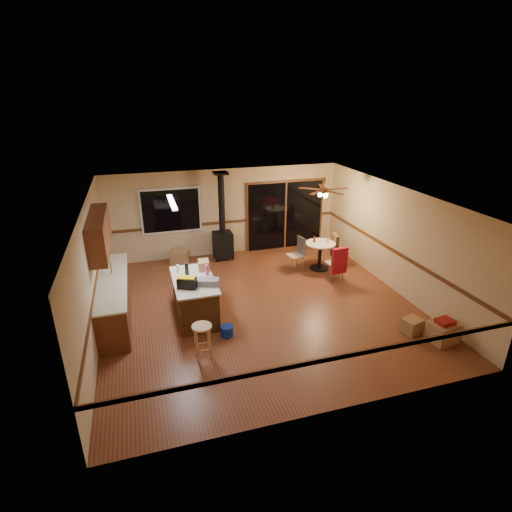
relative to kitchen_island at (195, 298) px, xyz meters
name	(u,v)px	position (x,y,z in m)	size (l,w,h in m)	color
floor	(260,306)	(1.50, 0.00, -0.45)	(7.00, 7.00, 0.00)	brown
ceiling	(260,197)	(1.50, 0.00, 2.15)	(7.00, 7.00, 0.00)	silver
wall_back	(225,212)	(1.50, 3.50, 0.85)	(7.00, 7.00, 0.00)	tan
wall_front	(331,343)	(1.50, -3.50, 0.85)	(7.00, 7.00, 0.00)	tan
wall_left	(92,274)	(-2.00, 0.00, 0.85)	(7.00, 7.00, 0.00)	tan
wall_right	(396,239)	(5.00, 0.00, 0.85)	(7.00, 7.00, 0.00)	tan
chair_rail	(260,267)	(1.50, 0.00, 0.55)	(7.00, 7.00, 0.08)	#552E15
window	(171,211)	(-0.10, 3.45, 1.05)	(1.72, 0.10, 1.32)	black
sliding_door	(285,216)	(3.40, 3.45, 0.60)	(2.52, 0.10, 2.10)	black
lower_cabinets	(114,299)	(-1.70, 0.50, -0.02)	(0.60, 3.00, 0.86)	brown
countertop	(112,280)	(-1.70, 0.50, 0.43)	(0.64, 3.04, 0.04)	beige
upper_cabinets	(99,233)	(-1.83, 0.70, 1.45)	(0.35, 2.00, 0.80)	brown
kitchen_island	(195,298)	(0.00, 0.00, 0.00)	(0.88, 1.68, 0.90)	#452711
wood_stove	(223,236)	(1.30, 3.05, 0.28)	(0.55, 0.50, 2.52)	black
ceiling_fan	(324,192)	(3.74, 1.55, 1.76)	(0.24, 0.24, 0.55)	brown
fluorescent_strip	(172,202)	(-0.30, 0.30, 2.11)	(0.10, 1.20, 0.04)	white
toolbox_grey	(208,282)	(0.26, -0.35, 0.51)	(0.43, 0.24, 0.13)	slate
toolbox_black	(187,283)	(-0.18, -0.35, 0.55)	(0.39, 0.20, 0.21)	black
toolbox_yellow_lid	(187,278)	(-0.18, -0.35, 0.68)	(0.34, 0.18, 0.03)	gold
box_on_island	(204,265)	(0.30, 0.45, 0.55)	(0.24, 0.32, 0.22)	olive
bottle_dark	(187,269)	(-0.10, 0.24, 0.60)	(0.09, 0.09, 0.30)	black
bottle_pink	(207,270)	(0.32, 0.13, 0.57)	(0.08, 0.08, 0.24)	#D84C8C
bottle_white	(178,269)	(-0.28, 0.43, 0.55)	(0.07, 0.07, 0.20)	white
bar_stool	(203,341)	(-0.09, -1.54, -0.11)	(0.38, 0.38, 0.68)	tan
blue_bucket	(227,331)	(0.49, -0.98, -0.34)	(0.27, 0.27, 0.22)	#0C29AC
dining_table	(320,251)	(3.74, 1.55, 0.08)	(0.83, 0.83, 0.78)	black
glass_red	(314,239)	(3.59, 1.65, 0.41)	(0.06, 0.06, 0.17)	#590C14
glass_cream	(327,241)	(3.92, 1.50, 0.39)	(0.06, 0.06, 0.14)	beige
chair_left	(299,250)	(3.15, 1.67, 0.14)	(0.47, 0.47, 0.51)	tan
chair_near	(339,260)	(3.86, 0.67, 0.14)	(0.46, 0.50, 0.70)	tan
chair_right	(336,246)	(4.26, 1.64, 0.14)	(0.53, 0.50, 0.70)	tan
box_under_window	(179,257)	(0.00, 3.10, -0.25)	(0.50, 0.40, 0.40)	olive
box_corner_a	(443,332)	(4.60, -2.40, -0.25)	(0.53, 0.45, 0.40)	olive
box_corner_b	(412,326)	(4.21, -1.95, -0.30)	(0.38, 0.33, 0.31)	olive
box_small_red	(445,321)	(4.60, -2.40, -0.01)	(0.33, 0.27, 0.09)	maroon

